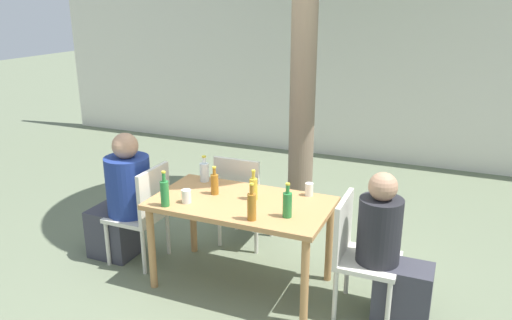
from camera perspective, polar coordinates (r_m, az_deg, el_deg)
The scene contains 16 objects.
ground_plane at distance 4.29m, azimuth -1.61°, elevation -13.84°, with size 30.00×30.00×0.00m, color #667056.
cafe_building_wall at distance 7.33m, azimuth 10.98°, elevation 10.92°, with size 10.00×0.08×2.80m.
dining_table_front at distance 3.99m, azimuth -1.69°, elevation -5.87°, with size 1.41×0.78×0.74m.
patio_chair_0 at distance 4.49m, azimuth -12.66°, elevation -5.52°, with size 0.44×0.44×0.90m.
patio_chair_1 at distance 3.79m, azimuth 11.48°, elevation -9.99°, with size 0.44×0.44×0.90m.
patio_chair_2 at distance 4.67m, azimuth -1.63°, elevation -4.09°, with size 0.44×0.44×0.90m.
person_seated_0 at distance 4.61m, azimuth -15.03°, elevation -4.69°, with size 0.59×0.39×1.18m.
person_seated_1 at distance 3.77m, azimuth 15.14°, elevation -10.68°, with size 0.56×0.31×1.13m.
oil_cruet_0 at distance 3.94m, azimuth -0.29°, elevation -3.24°, with size 0.06×0.06×0.25m.
green_bottle_1 at distance 3.64m, azimuth 3.60°, elevation -5.04°, with size 0.07×0.07×0.26m.
green_bottle_2 at distance 3.88m, azimuth -10.39°, elevation -3.69°, with size 0.07×0.07×0.28m.
amber_bottle_3 at distance 3.58m, azimuth -0.49°, elevation -5.26°, with size 0.07×0.07×0.28m.
amber_bottle_4 at distance 4.07m, azimuth -4.76°, elevation -2.69°, with size 0.06×0.06×0.24m.
water_bottle_5 at distance 4.36m, azimuth -5.92°, elevation -1.31°, with size 0.08×0.08×0.23m.
drinking_glass_0 at distance 4.06m, azimuth 6.09°, elevation -3.36°, with size 0.07×0.07×0.11m.
drinking_glass_1 at distance 3.94m, azimuth -7.96°, elevation -4.12°, with size 0.08×0.08×0.11m.
Camera 1 is at (1.53, -3.31, 2.27)m, focal length 35.00 mm.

